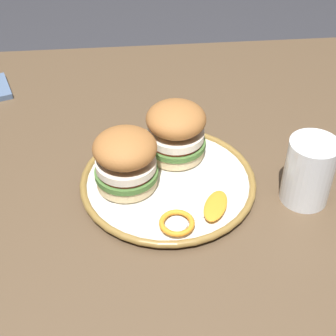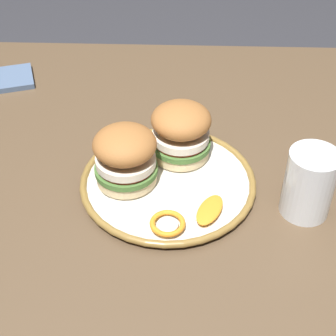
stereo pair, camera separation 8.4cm
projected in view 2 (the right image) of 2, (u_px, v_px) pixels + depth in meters
dining_table at (158, 205)px, 0.99m from camera, size 1.11×0.93×0.74m
dinner_plate at (168, 182)px, 0.87m from camera, size 0.30×0.30×0.02m
sandwich_half_left at (125, 156)px, 0.83m from camera, size 0.15×0.15×0.10m
sandwich_half_right at (181, 131)px, 0.88m from camera, size 0.15×0.15×0.10m
orange_peel_curled at (168, 223)px, 0.78m from camera, size 0.08×0.08×0.01m
orange_peel_strip_long at (210, 210)px, 0.80m from camera, size 0.06×0.08×0.01m
drinking_glass at (308, 187)px, 0.80m from camera, size 0.08×0.08×0.11m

